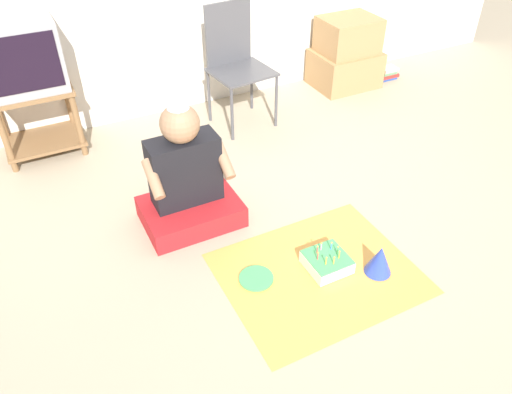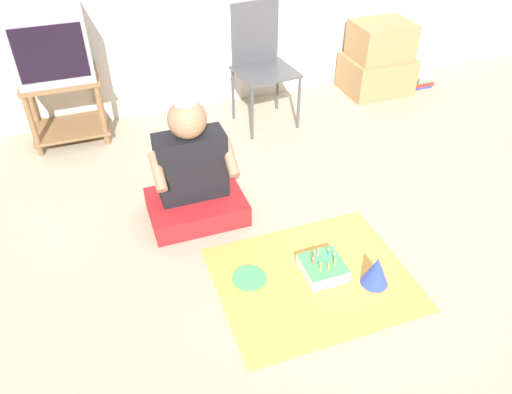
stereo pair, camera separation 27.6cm
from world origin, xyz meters
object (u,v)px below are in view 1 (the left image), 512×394
(person_seated, at_px, (187,181))
(birthday_cake, at_px, (327,262))
(party_hat_blue, at_px, (380,260))
(tv, at_px, (19,56))
(paper_plate, at_px, (256,278))
(folding_chair, at_px, (236,57))
(book_pile, at_px, (387,73))
(cardboard_box_stack, at_px, (346,55))

(person_seated, xyz_separation_m, birthday_cake, (0.52, -0.75, -0.24))
(person_seated, distance_m, party_hat_blue, 1.20)
(birthday_cake, bearing_deg, party_hat_blue, -33.77)
(tv, height_order, paper_plate, tv)
(birthday_cake, bearing_deg, folding_chair, 80.70)
(person_seated, height_order, paper_plate, person_seated)
(birthday_cake, height_order, paper_plate, birthday_cake)
(birthday_cake, relative_size, paper_plate, 1.18)
(tv, xyz_separation_m, birthday_cake, (1.20, -2.00, -0.70))
(folding_chair, bearing_deg, book_pile, 2.66)
(birthday_cake, relative_size, party_hat_blue, 1.27)
(paper_plate, bearing_deg, folding_chair, 67.98)
(book_pile, bearing_deg, person_seated, -155.46)
(tv, bearing_deg, paper_plate, -66.87)
(cardboard_box_stack, xyz_separation_m, party_hat_blue, (-1.23, -2.10, -0.19))
(folding_chair, xyz_separation_m, book_pile, (1.64, 0.08, -0.48))
(tv, bearing_deg, birthday_cake, -58.90)
(book_pile, relative_size, party_hat_blue, 1.11)
(book_pile, height_order, party_hat_blue, party_hat_blue)
(cardboard_box_stack, bearing_deg, paper_plate, -135.23)
(cardboard_box_stack, bearing_deg, book_pile, -8.30)
(book_pile, bearing_deg, party_hat_blue, -129.81)
(folding_chair, distance_m, book_pile, 1.71)
(folding_chair, bearing_deg, cardboard_box_stack, 7.00)
(cardboard_box_stack, bearing_deg, person_seated, -149.16)
(folding_chair, height_order, person_seated, folding_chair)
(tv, bearing_deg, party_hat_blue, -56.24)
(paper_plate, bearing_deg, person_seated, 101.30)
(folding_chair, height_order, party_hat_blue, folding_chair)
(party_hat_blue, bearing_deg, folding_chair, 88.27)
(person_seated, relative_size, paper_plate, 4.47)
(folding_chair, relative_size, cardboard_box_stack, 1.49)
(book_pile, relative_size, birthday_cake, 0.87)
(birthday_cake, bearing_deg, book_pile, 44.18)
(book_pile, relative_size, paper_plate, 1.03)
(tv, distance_m, birthday_cake, 2.44)
(book_pile, bearing_deg, cardboard_box_stack, 171.70)
(person_seated, bearing_deg, cardboard_box_stack, 30.84)
(book_pile, xyz_separation_m, paper_plate, (-2.32, -1.78, -0.04))
(folding_chair, relative_size, book_pile, 4.73)
(paper_plate, bearing_deg, party_hat_blue, -22.12)
(book_pile, height_order, paper_plate, book_pile)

